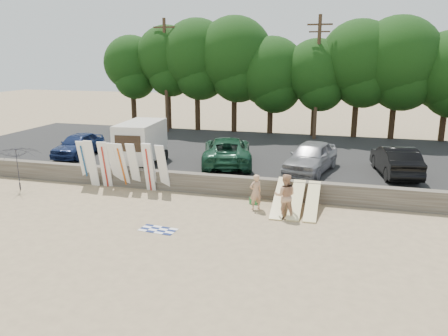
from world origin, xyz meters
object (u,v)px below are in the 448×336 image
at_px(car_1, 227,151).
at_px(car_3, 396,161).
at_px(box_trailer, 141,141).
at_px(beach_umbrella, 17,168).
at_px(car_2, 311,157).
at_px(car_0, 78,145).
at_px(beachgoer_b, 285,196).
at_px(cooler, 254,200).
at_px(beachgoer_a, 256,192).

bearing_deg(car_1, car_3, 166.37).
bearing_deg(box_trailer, beach_umbrella, -144.94).
bearing_deg(car_2, car_1, -170.96).
bearing_deg(car_3, car_2, -2.64).
height_order(car_0, beach_umbrella, beach_umbrella).
bearing_deg(car_0, car_2, -2.24).
distance_m(car_2, beach_umbrella, 15.55).
xyz_separation_m(beachgoer_b, cooler, (-1.63, 1.39, -0.81)).
bearing_deg(beachgoer_b, car_2, -103.06).
xyz_separation_m(car_1, cooler, (2.51, -4.40, -1.35)).
relative_size(car_1, beachgoer_b, 2.98).
xyz_separation_m(beachgoer_b, beach_umbrella, (-14.03, 0.32, 0.18)).
height_order(car_2, beach_umbrella, car_2).
distance_m(car_3, beach_umbrella, 19.86).
distance_m(car_2, car_3, 4.39).
height_order(car_0, cooler, car_0).
bearing_deg(car_1, box_trailer, -0.43).
bearing_deg(car_3, car_1, -8.27).
distance_m(car_1, car_3, 9.16).
xyz_separation_m(box_trailer, cooler, (7.33, -3.19, -1.92)).
height_order(car_3, beachgoer_b, car_3).
bearing_deg(box_trailer, car_1, 8.97).
xyz_separation_m(box_trailer, car_1, (4.82, 1.21, -0.57)).
bearing_deg(car_1, beachgoer_b, 111.14).
bearing_deg(box_trailer, car_3, 0.40).
distance_m(car_1, cooler, 5.24).
bearing_deg(beach_umbrella, car_3, 16.40).
height_order(car_1, beachgoer_b, car_1).
relative_size(car_1, car_3, 1.21).
relative_size(box_trailer, car_3, 0.85).
xyz_separation_m(car_1, car_3, (9.16, 0.13, -0.02)).
xyz_separation_m(car_1, beach_umbrella, (-9.88, -5.47, -0.35)).
height_order(box_trailer, car_1, box_trailer).
height_order(beachgoer_b, beach_umbrella, beach_umbrella).
bearing_deg(cooler, box_trailer, 166.74).
relative_size(box_trailer, car_0, 0.94).
height_order(box_trailer, car_3, box_trailer).
relative_size(car_3, beachgoer_a, 2.88).
xyz_separation_m(beachgoer_a, cooler, (-0.21, 0.74, -0.67)).
xyz_separation_m(car_0, car_2, (14.40, -0.06, 0.10)).
distance_m(beachgoer_b, beach_umbrella, 14.03).
height_order(beachgoer_b, cooler, beachgoer_b).
distance_m(box_trailer, car_2, 9.68).
bearing_deg(cooler, beachgoer_b, -30.17).
bearing_deg(box_trailer, car_2, -0.05).
xyz_separation_m(car_2, car_3, (4.36, 0.49, -0.04)).
distance_m(car_0, car_1, 9.60).
height_order(car_1, cooler, car_1).
xyz_separation_m(beachgoer_a, beachgoer_b, (1.43, -0.65, 0.15)).
bearing_deg(car_2, box_trailer, -161.64).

